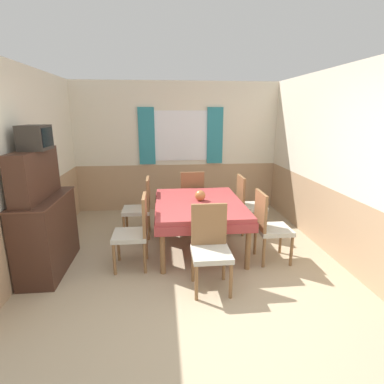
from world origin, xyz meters
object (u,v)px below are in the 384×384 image
(dining_table, at_px, (199,208))
(tv, at_px, (35,138))
(chair_head_near, at_px, (210,245))
(vase, at_px, (200,196))
(chair_left_near, at_px, (136,230))
(chair_left_far, at_px, (141,206))
(chair_right_near, at_px, (269,225))
(sideboard, at_px, (44,221))
(chair_right_far, at_px, (248,202))
(chair_head_window, at_px, (192,195))

(dining_table, height_order, tv, tv)
(chair_head_near, bearing_deg, dining_table, -90.00)
(chair_head_near, bearing_deg, vase, -91.20)
(chair_left_near, height_order, chair_left_far, same)
(chair_right_near, distance_m, tv, 3.14)
(sideboard, bearing_deg, vase, 14.22)
(chair_head_near, distance_m, tv, 2.41)
(chair_head_near, height_order, sideboard, sideboard)
(chair_right_far, xyz_separation_m, chair_head_window, (-0.89, 0.56, 0.00))
(dining_table, height_order, chair_head_near, chair_head_near)
(sideboard, bearing_deg, tv, -4.86)
(dining_table, relative_size, chair_right_near, 1.70)
(sideboard, distance_m, vase, 2.12)
(chair_right_near, bearing_deg, chair_left_near, -90.00)
(vase, bearing_deg, chair_head_window, 91.32)
(chair_left_far, relative_size, chair_right_near, 1.00)
(chair_left_far, distance_m, sideboard, 1.52)
(chair_left_far, xyz_separation_m, chair_right_near, (1.79, -1.04, 0.00))
(chair_right_near, bearing_deg, sideboard, -90.94)
(chair_left_near, xyz_separation_m, chair_right_near, (1.79, 0.00, 0.00))
(chair_head_window, bearing_deg, chair_head_near, -90.00)
(chair_right_far, xyz_separation_m, chair_left_near, (-1.79, -1.04, 0.00))
(dining_table, relative_size, chair_head_near, 1.70)
(chair_left_far, relative_size, sideboard, 0.63)
(dining_table, distance_m, chair_left_far, 1.04)
(chair_right_far, bearing_deg, vase, -61.58)
(chair_head_near, xyz_separation_m, sideboard, (-2.03, 0.61, 0.15))
(chair_left_far, bearing_deg, chair_left_near, -180.00)
(dining_table, bearing_deg, chair_left_far, 149.82)
(chair_left_far, height_order, sideboard, sideboard)
(chair_right_near, height_order, vase, chair_right_near)
(chair_right_far, bearing_deg, chair_left_near, -59.82)
(chair_left_near, xyz_separation_m, sideboard, (-1.14, 0.05, 0.15))
(chair_right_far, bearing_deg, sideboard, -71.27)
(chair_left_far, distance_m, chair_head_near, 1.83)
(chair_left_far, bearing_deg, chair_right_near, -120.18)
(chair_right_near, bearing_deg, vase, -123.17)
(vase, bearing_deg, chair_head_near, -91.20)
(chair_head_window, xyz_separation_m, chair_head_near, (0.00, -2.16, 0.00))
(chair_left_near, distance_m, chair_right_near, 1.79)
(chair_left_near, distance_m, chair_head_window, 1.83)
(dining_table, bearing_deg, chair_head_window, 90.00)
(vase, bearing_deg, tv, -165.58)
(chair_left_near, relative_size, tv, 2.45)
(tv, distance_m, vase, 2.29)
(chair_head_window, relative_size, sideboard, 0.63)
(dining_table, height_order, chair_right_near, chair_right_near)
(chair_left_far, height_order, tv, tv)
(chair_head_window, bearing_deg, sideboard, -142.60)
(chair_head_near, bearing_deg, chair_right_far, -119.18)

